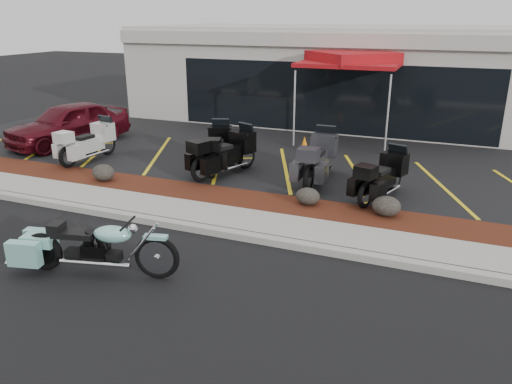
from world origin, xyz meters
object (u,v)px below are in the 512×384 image
at_px(hero_cruiser, 157,251).
at_px(popup_canopy, 352,60).
at_px(parked_car, 68,124).
at_px(touring_white, 107,135).
at_px(traffic_cone, 304,143).

bearing_deg(hero_cruiser, popup_canopy, 71.72).
bearing_deg(hero_cruiser, parked_car, 126.23).
height_order(touring_white, parked_car, parked_car).
height_order(hero_cruiser, parked_car, parked_car).
xyz_separation_m(touring_white, popup_canopy, (6.78, 5.00, 2.19)).
xyz_separation_m(touring_white, traffic_cone, (5.75, 2.97, -0.41)).
xyz_separation_m(traffic_cone, popup_canopy, (1.03, 2.03, 2.60)).
bearing_deg(hero_cruiser, traffic_cone, 77.01).
distance_m(touring_white, parked_car, 2.26).
distance_m(parked_car, popup_canopy, 10.13).
height_order(hero_cruiser, popup_canopy, popup_canopy).
relative_size(parked_car, traffic_cone, 9.15).
relative_size(parked_car, popup_canopy, 1.24).
bearing_deg(parked_car, popup_canopy, 43.12).
distance_m(touring_white, popup_canopy, 8.70).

